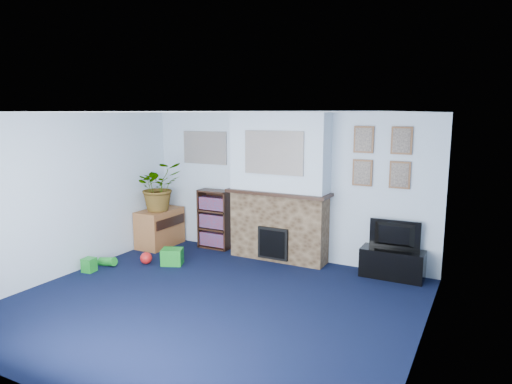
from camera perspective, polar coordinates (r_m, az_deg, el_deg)
The scene contains 26 objects.
floor at distance 5.99m, azimuth -5.68°, elevation -13.73°, with size 5.00×4.50×0.01m, color black.
ceiling at distance 5.49m, azimuth -6.11°, elevation 9.90°, with size 5.00×4.50×0.01m, color white.
wall_back at distance 7.56m, azimuth 3.54°, elevation 0.77°, with size 5.00×0.04×2.40m, color silver.
wall_front at distance 4.01m, azimuth -24.09°, elevation -8.31°, with size 5.00×0.04×2.40m, color silver.
wall_left at distance 7.28m, azimuth -22.54°, elevation -0.32°, with size 0.04×4.50×2.40m, color silver.
wall_right at distance 4.76m, azimuth 20.26°, elevation -5.26°, with size 0.04×4.50×2.40m, color silver.
chimney_breast at distance 7.38m, azimuth 2.89°, elevation 0.43°, with size 1.72×0.50×2.40m.
collage_main at distance 7.12m, azimuth 2.22°, elevation 4.92°, with size 1.00×0.03×0.68m, color gray.
collage_left at distance 8.23m, azimuth -6.40°, elevation 5.53°, with size 0.90×0.03×0.58m, color gray.
portrait_tl at distance 7.03m, azimuth 13.32°, elevation 6.40°, with size 0.30×0.03×0.40m, color brown.
portrait_tr at distance 6.92m, azimuth 17.76°, elevation 6.15°, with size 0.30×0.03×0.40m, color brown.
portrait_bl at distance 7.08m, azimuth 13.16°, elevation 2.36°, with size 0.30×0.03×0.40m, color brown.
portrait_br at distance 6.96m, azimuth 17.54°, elevation 2.04°, with size 0.30×0.03×0.40m, color brown.
tv_stand at distance 7.05m, azimuth 16.67°, elevation -8.47°, with size 0.90×0.38×0.43m, color black.
television at distance 6.95m, azimuth 16.87°, elevation -5.19°, with size 0.73×0.10×0.42m, color black.
bookshelf at distance 8.17m, azimuth -5.15°, elevation -3.56°, with size 0.58×0.28×1.05m.
sideboard at distance 8.49m, azimuth -11.93°, elevation -4.29°, with size 0.48×0.86×0.67m, color #9C5E32.
potted_plant at distance 8.27m, azimuth -12.07°, elevation 0.70°, with size 0.79×0.68×0.87m, color #26661E.
mantel_clock at distance 7.37m, azimuth 2.10°, elevation 0.71°, with size 0.09×0.06×0.13m, color gold.
mantel_candle at distance 7.20m, azimuth 5.21°, elevation 0.53°, with size 0.05×0.05×0.16m, color #B2BFC6.
mantel_teddy at distance 7.61m, azimuth -1.49°, elevation 0.96°, with size 0.12×0.12×0.12m, color slate.
mantel_can at distance 7.06m, azimuth 8.21°, elevation 0.12°, with size 0.06×0.06×0.12m, color #198C26.
green_crate at distance 7.46m, azimuth -10.43°, elevation -7.88°, with size 0.32×0.26×0.26m, color #198C26.
toy_ball at distance 7.59m, azimuth -13.57°, elevation -8.07°, with size 0.19×0.19×0.19m, color red.
toy_block at distance 7.48m, azimuth -20.14°, elevation -8.53°, with size 0.17×0.17×0.21m, color #198C26.
toy_tube at distance 7.67m, azimuth -18.08°, elevation -8.27°, with size 0.14×0.14×0.30m, color #198C26.
Camera 1 is at (3.04, -4.57, 2.39)m, focal length 32.00 mm.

